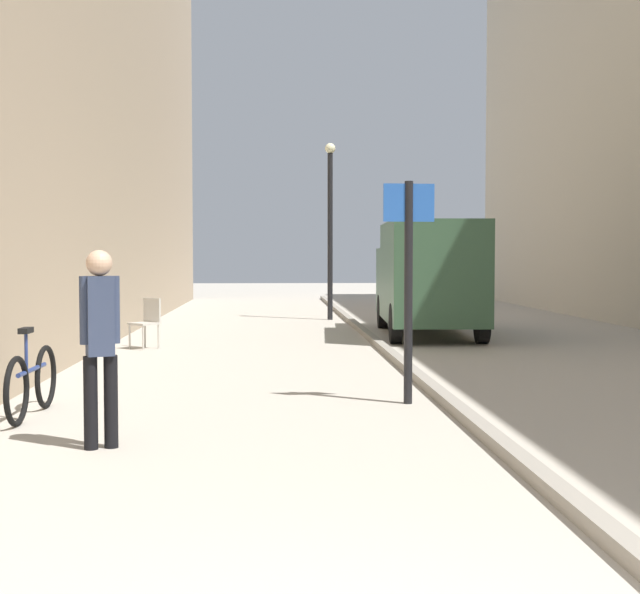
# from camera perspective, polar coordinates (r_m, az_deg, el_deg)

# --- Properties ---
(ground_plane) EXTENTS (80.00, 80.00, 0.00)m
(ground_plane) POSITION_cam_1_polar(r_m,az_deg,el_deg) (14.89, -1.45, -3.96)
(ground_plane) COLOR #A8A093
(kerb_strip) EXTENTS (0.16, 40.00, 0.12)m
(kerb_strip) POSITION_cam_1_polar(r_m,az_deg,el_deg) (15.01, 4.60, -3.68)
(kerb_strip) COLOR gray
(kerb_strip) RESTS_ON ground_plane
(pedestrian_main_foreground) EXTENTS (0.34, 0.26, 1.79)m
(pedestrian_main_foreground) POSITION_cam_1_polar(r_m,az_deg,el_deg) (7.99, -14.28, -2.40)
(pedestrian_main_foreground) COLOR black
(pedestrian_main_foreground) RESTS_ON ground_plane
(delivery_van) EXTENTS (2.20, 5.33, 2.44)m
(delivery_van) POSITION_cam_1_polar(r_m,az_deg,el_deg) (18.93, 7.12, 1.41)
(delivery_van) COLOR #335138
(delivery_van) RESTS_ON ground_plane
(street_sign_post) EXTENTS (0.60, 0.10, 2.60)m
(street_sign_post) POSITION_cam_1_polar(r_m,az_deg,el_deg) (10.13, 5.85, 1.65)
(street_sign_post) COLOR black
(street_sign_post) RESTS_ON ground_plane
(lamp_post) EXTENTS (0.28, 0.28, 4.76)m
(lamp_post) POSITION_cam_1_polar(r_m,az_deg,el_deg) (23.43, 0.67, 5.15)
(lamp_post) COLOR black
(lamp_post) RESTS_ON ground_plane
(bicycle_leaning) EXTENTS (0.10, 1.77, 0.98)m
(bicycle_leaning) POSITION_cam_1_polar(r_m,az_deg,el_deg) (9.84, -18.44, -5.31)
(bicycle_leaning) COLOR black
(bicycle_leaning) RESTS_ON ground_plane
(cafe_chair_near_window) EXTENTS (0.62, 0.62, 0.94)m
(cafe_chair_near_window) POSITION_cam_1_polar(r_m,az_deg,el_deg) (16.49, -11.29, -1.45)
(cafe_chair_near_window) COLOR #B7B2A8
(cafe_chair_near_window) RESTS_ON ground_plane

